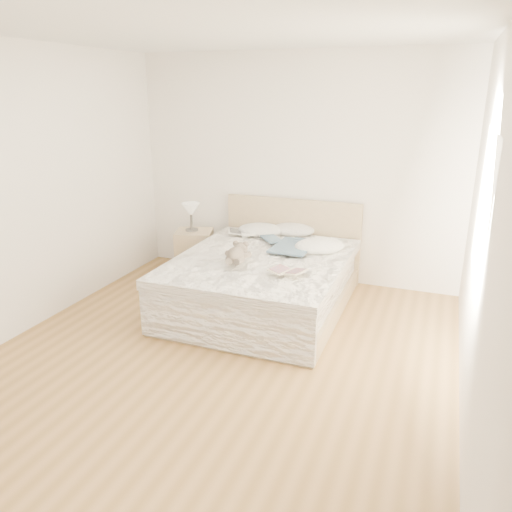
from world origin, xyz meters
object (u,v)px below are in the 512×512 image
object	(u,v)px
photo_book	(242,233)
teddy_bear	(236,261)
bed	(265,280)
nightstand	(195,252)
table_lamp	(191,211)
childrens_book	(288,272)

from	to	relation	value
photo_book	teddy_bear	size ratio (longest dim) A/B	1.08
photo_book	teddy_bear	world-z (taller)	teddy_bear
bed	nightstand	xyz separation A→B (m)	(-1.21, 0.68, -0.03)
table_lamp	photo_book	world-z (taller)	table_lamp
bed	photo_book	world-z (taller)	bed
nightstand	teddy_bear	xyz separation A→B (m)	(1.06, -1.12, 0.37)
nightstand	photo_book	size ratio (longest dim) A/B	1.56
nightstand	childrens_book	world-z (taller)	childrens_book
photo_book	childrens_book	size ratio (longest dim) A/B	1.11
bed	photo_book	distance (m)	0.84
table_lamp	teddy_bear	distance (m)	1.58
bed	teddy_bear	xyz separation A→B (m)	(-0.15, -0.44, 0.34)
photo_book	teddy_bear	xyz separation A→B (m)	(0.36, -1.03, 0.02)
nightstand	table_lamp	size ratio (longest dim) A/B	1.58
nightstand	table_lamp	xyz separation A→B (m)	(-0.03, 0.00, 0.53)
photo_book	bed	bearing A→B (deg)	-74.44
bed	teddy_bear	bearing A→B (deg)	-108.50
bed	nightstand	bearing A→B (deg)	150.54
table_lamp	photo_book	distance (m)	0.76
table_lamp	photo_book	size ratio (longest dim) A/B	0.99
photo_book	nightstand	bearing A→B (deg)	147.29
childrens_book	teddy_bear	distance (m)	0.56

